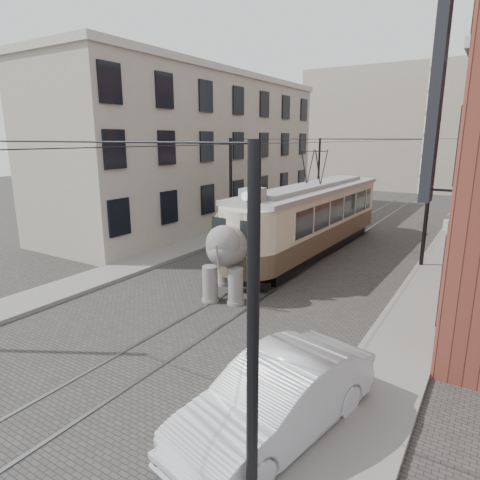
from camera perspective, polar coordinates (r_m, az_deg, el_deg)
The scene contains 10 objects.
ground at distance 17.74m, azimuth 3.39°, elevation -6.07°, with size 120.00×120.00×0.00m, color #3B3936.
tram_rails at distance 17.73m, azimuth 3.39°, elevation -6.03°, with size 1.54×80.00×0.02m, color slate, non-canonical shape.
sidewalk_right at distance 15.97m, azimuth 22.93°, elevation -9.21°, with size 2.00×60.00×0.15m, color slate.
sidewalk_left at distance 21.42m, azimuth -12.08°, elevation -2.64°, with size 2.00×60.00×0.15m, color slate.
stucco_building at distance 31.12m, azimuth -5.70°, elevation 11.84°, with size 7.00×24.00×10.00m, color gray.
distant_block at distance 55.28m, azimuth 24.35°, elevation 13.61°, with size 28.00×10.00×14.00m, color gray.
catenary at distance 21.51m, azimuth 9.44°, elevation 5.53°, with size 11.00×30.20×6.00m, color black, non-canonical shape.
tram at distance 22.40m, azimuth 9.90°, elevation 5.07°, with size 2.81×13.62×5.41m, color #BDB799, non-canonical shape.
elephant at distance 16.26m, azimuth -1.46°, elevation -2.22°, with size 2.76×5.02×3.07m, color slate, non-canonical shape.
parked_car at distance 9.14m, azimuth 5.07°, elevation -20.79°, with size 1.79×5.08×1.67m, color #B7B8BC.
Camera 1 is at (7.90, -14.70, 6.01)m, focal length 31.24 mm.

